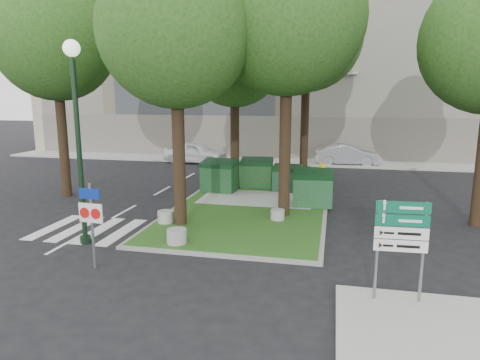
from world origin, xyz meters
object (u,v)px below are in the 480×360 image
(tree_median_near_left, at_px, (178,15))
(tree_median_near_right, at_px, (291,1))
(tree_street_left, at_px, (56,27))
(dumpster_c, at_px, (287,178))
(street_lamp, at_px, (77,119))
(directional_sign, at_px, (401,235))
(dumpster_b, at_px, (257,173))
(dumpster_a, at_px, (219,176))
(dumpster_d, at_px, (312,188))
(car_white, at_px, (195,152))
(tree_median_mid, at_px, (237,46))
(bollard_left, at_px, (166,217))
(bollard_right, at_px, (278,215))
(tree_median_far, at_px, (309,24))
(traffic_sign_pole, at_px, (91,214))
(litter_bin, at_px, (322,170))
(car_silver, at_px, (347,155))
(bollard_mid, at_px, (177,236))

(tree_median_near_left, height_order, tree_median_near_right, tree_median_near_right)
(tree_street_left, relative_size, dumpster_c, 7.74)
(street_lamp, xyz_separation_m, directional_sign, (9.26, -2.23, -2.32))
(dumpster_b, bearing_deg, street_lamp, -117.38)
(dumpster_a, bearing_deg, dumpster_c, 19.26)
(dumpster_a, relative_size, dumpster_d, 1.02)
(dumpster_a, distance_m, dumpster_c, 3.29)
(car_white, bearing_deg, street_lamp, -167.01)
(tree_median_near_right, relative_size, dumpster_d, 6.60)
(dumpster_a, xyz_separation_m, car_white, (-4.14, 8.83, -0.10))
(tree_median_near_right, height_order, dumpster_c, tree_median_near_right)
(tree_median_mid, height_order, car_white, tree_median_mid)
(bollard_left, distance_m, bollard_right, 4.14)
(tree_median_far, bearing_deg, dumpster_a, -133.59)
(dumpster_d, xyz_separation_m, car_white, (-8.68, 10.65, -0.10))
(tree_median_mid, relative_size, traffic_sign_pole, 4.15)
(litter_bin, bearing_deg, directional_sign, -81.96)
(bollard_right, bearing_deg, dumpster_a, 128.81)
(litter_bin, bearing_deg, street_lamp, -118.88)
(traffic_sign_pole, distance_m, car_silver, 21.07)
(tree_median_near_left, bearing_deg, tree_street_left, 153.43)
(dumpster_b, relative_size, street_lamp, 0.27)
(tree_median_mid, relative_size, car_white, 2.24)
(tree_street_left, bearing_deg, car_silver, 42.77)
(tree_median_near_right, distance_m, traffic_sign_pole, 10.02)
(tree_median_mid, xyz_separation_m, dumpster_c, (2.57, -0.27, -6.24))
(tree_median_far, bearing_deg, tree_median_near_right, -91.53)
(dumpster_b, bearing_deg, bollard_mid, -100.01)
(dumpster_d, bearing_deg, street_lamp, -143.34)
(tree_median_far, xyz_separation_m, bollard_right, (-0.44, -8.25, -8.01))
(tree_median_near_right, bearing_deg, tree_median_mid, 123.69)
(dumpster_a, xyz_separation_m, bollard_left, (-0.56, -5.47, -0.53))
(litter_bin, bearing_deg, bollard_left, -116.60)
(tree_median_mid, distance_m, car_silver, 12.42)
(tree_street_left, bearing_deg, dumpster_d, 0.74)
(tree_median_near_right, xyz_separation_m, bollard_left, (-4.19, -2.00, -7.65))
(bollard_right, relative_size, street_lamp, 0.08)
(traffic_sign_pole, distance_m, directional_sign, 7.85)
(tree_median_mid, height_order, bollard_left, tree_median_mid)
(car_white, bearing_deg, tree_median_near_left, -156.42)
(tree_median_far, distance_m, bollard_mid, 14.38)
(tree_street_left, bearing_deg, bollard_mid, -36.39)
(tree_median_mid, bearing_deg, traffic_sign_pole, -98.48)
(dumpster_c, relative_size, litter_bin, 1.96)
(dumpster_a, distance_m, bollard_right, 5.44)
(dumpster_a, bearing_deg, bollard_left, -89.82)
(directional_sign, bearing_deg, dumpster_b, 112.13)
(dumpster_d, bearing_deg, dumpster_c, 113.35)
(bollard_right, xyz_separation_m, car_silver, (2.86, 14.38, 0.40))
(dumpster_a, relative_size, car_silver, 0.41)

